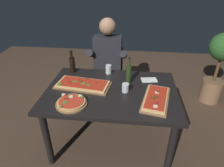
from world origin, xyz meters
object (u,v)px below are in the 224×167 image
Objects in this scene: tumbler_near_camera at (109,70)px; diner_chair at (109,74)px; pizza_rectangular_front at (83,84)px; wine_bottle_dark at (129,74)px; dining_table at (111,97)px; oil_bottle_amber at (72,64)px; seated_diner at (108,62)px; pizza_round_far at (71,103)px; potted_plant_corner at (219,64)px; tumbler_far_side at (125,88)px; pizza_rectangular_left at (156,99)px.

diner_chair reaches higher than tumbler_near_camera.
pizza_rectangular_front is 0.52m from wine_bottle_dark.
oil_bottle_amber is (-0.53, 0.37, 0.20)m from dining_table.
tumbler_near_camera is (0.45, 0.02, -0.06)m from oil_bottle_amber.
seated_diner is at bearing 99.59° from tumbler_near_camera.
pizza_rectangular_front and pizza_round_far have the same top height.
potted_plant_corner is (1.57, 0.66, -0.14)m from tumbler_near_camera.
diner_chair is 1.65m from potted_plant_corner.
tumbler_far_side is 1.72m from potted_plant_corner.
seated_diner is 1.66m from potted_plant_corner.
tumbler_near_camera is 1.71m from potted_plant_corner.
tumbler_far_side is at bearing -60.44° from tumbler_near_camera.
pizza_rectangular_left is 1.89× the size of oil_bottle_amber.
potted_plant_corner is at bearing 35.31° from dining_table.
wine_bottle_dark reaches higher than oil_bottle_amber.
pizza_round_far is at bearing -150.01° from tumbler_far_side.
pizza_rectangular_left is 1.20m from diner_chair.
diner_chair is at bearing 79.75° from pizza_round_far.
wine_bottle_dark is 0.20m from tumbler_far_side.
pizza_rectangular_left is 1.06m from seated_diner.
potted_plant_corner is (1.81, 1.01, -0.11)m from pizza_rectangular_front.
oil_bottle_amber is 0.21× the size of seated_diner.
dining_table is 1.26× the size of potted_plant_corner.
tumbler_near_camera is at bearing 68.85° from pizza_round_far.
potted_plant_corner is at bearing 36.43° from pizza_round_far.
potted_plant_corner is at bearing 38.59° from tumbler_far_side.
seated_diner is (0.18, 0.69, -0.02)m from pizza_rectangular_front.
tumbler_far_side is (0.23, -0.40, -0.00)m from tumbler_near_camera.
diner_chair is (-0.29, 0.87, -0.30)m from tumbler_far_side.
diner_chair is 0.78× the size of potted_plant_corner.
diner_chair is at bearing 97.15° from tumbler_near_camera.
diner_chair is at bearing 120.75° from pizza_rectangular_left.
pizza_rectangular_front is 2.04× the size of wine_bottle_dark.
oil_bottle_amber reaches higher than dining_table.
diner_chair is (0.18, 0.81, -0.27)m from pizza_rectangular_front.
tumbler_far_side is at bearing -5.81° from dining_table.
oil_bottle_amber is at bearing 150.13° from tumbler_far_side.
tumbler_far_side is (0.68, -0.39, -0.06)m from oil_bottle_amber.
tumbler_far_side is (0.47, -0.06, 0.03)m from pizza_rectangular_front.
wine_bottle_dark is at bearing 131.57° from pizza_rectangular_left.
potted_plant_corner reaches higher than diner_chair.
potted_plant_corner is at bearing 22.93° from tumbler_near_camera.
wine_bottle_dark is at bearing 82.71° from tumbler_far_side.
tumbler_far_side is 0.11× the size of diner_chair.
dining_table is 0.88m from diner_chair.
potted_plant_corner reaches higher than pizza_rectangular_front.
pizza_rectangular_front is 0.56× the size of potted_plant_corner.
pizza_round_far is at bearing -111.15° from tumbler_near_camera.
pizza_rectangular_front is at bearing -150.90° from potted_plant_corner.
seated_diner reaches higher than diner_chair.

